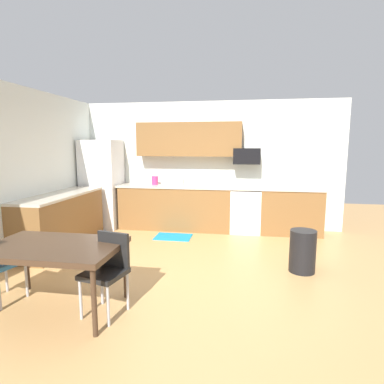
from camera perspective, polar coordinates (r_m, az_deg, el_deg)
The scene contains 19 objects.
ground_plane at distance 4.56m, azimuth -2.10°, elevation -14.42°, with size 12.00×12.00×0.00m, color tan.
wall_back at distance 6.83m, azimuth 2.25°, elevation 4.93°, with size 5.80×0.10×2.70m, color silver.
wall_left at distance 5.41m, azimuth -30.93°, elevation 2.80°, with size 0.10×5.80×2.70m, color silver.
cabinet_run_back at distance 6.70m, azimuth -3.04°, elevation -2.92°, with size 2.35×0.60×0.90m, color brown.
cabinet_run_back_right at distance 6.62m, azimuth 17.52°, elevation -3.45°, with size 1.20×0.60×0.90m, color brown.
cabinet_run_left at distance 5.98m, azimuth -22.74°, elevation -4.97°, with size 0.60×2.00×0.90m, color brown.
countertop_back at distance 6.52m, azimuth 1.85°, elevation 0.97°, with size 4.80×0.64×0.04m, color beige.
countertop_left at distance 5.89m, azimuth -23.00°, elevation -0.52°, with size 0.64×2.00×0.04m, color beige.
upper_cabinets_back at distance 6.64m, azimuth -0.56°, elevation 9.58°, with size 2.20×0.34×0.70m, color brown.
refrigerator at distance 7.06m, azimuth -16.06°, elevation 1.41°, with size 0.76×0.70×1.89m, color white.
oven_range at distance 6.55m, azimuth 9.71°, elevation -3.25°, with size 0.60×0.60×0.91m.
microwave at distance 6.52m, azimuth 9.95°, elevation 6.47°, with size 0.54×0.36×0.32m, color black.
sink_basin at distance 6.60m, azimuth -2.15°, elevation 0.71°, with size 0.48×0.40×0.14m, color #A5A8AD.
sink_faucet at distance 6.76m, azimuth -1.86°, elevation 2.26°, with size 0.02×0.02×0.24m, color #B2B5BA.
dining_table at distance 3.68m, azimuth -23.97°, elevation -9.68°, with size 1.40×0.90×0.73m.
chair_near_table at distance 3.51m, azimuth -15.12°, elevation -13.00°, with size 0.48×0.48×0.85m.
trash_bin at distance 4.74m, azimuth 19.54°, elevation -10.13°, with size 0.36×0.36×0.60m, color black.
floor_mat at distance 6.17m, azimuth -3.44°, elevation -8.17°, with size 0.70×0.50×0.01m, color #198CBF.
kettle at distance 6.77m, azimuth -6.79°, elevation 2.04°, with size 0.14×0.14×0.20m, color #CC3372.
Camera 1 is at (0.84, -4.11, 1.77)m, focal length 29.21 mm.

